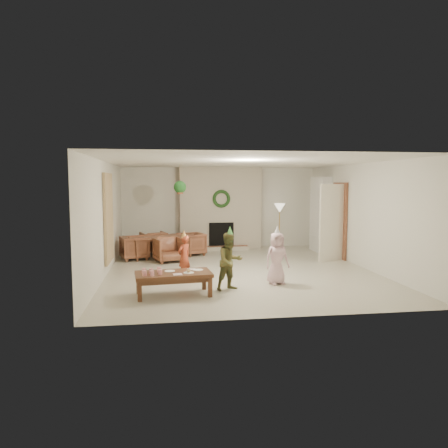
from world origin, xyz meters
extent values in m
plane|color=#B7B29E|center=(0.00, 0.00, 0.00)|extent=(7.00, 7.00, 0.00)
plane|color=white|center=(0.00, 0.00, 2.50)|extent=(7.00, 7.00, 0.00)
plane|color=silver|center=(0.00, 3.50, 1.25)|extent=(7.00, 0.00, 7.00)
plane|color=silver|center=(0.00, -3.50, 1.25)|extent=(7.00, 0.00, 7.00)
plane|color=silver|center=(-3.00, 0.00, 1.25)|extent=(0.00, 7.00, 7.00)
plane|color=silver|center=(3.00, 0.00, 1.25)|extent=(0.00, 7.00, 7.00)
cube|color=#572217|center=(0.00, 3.30, 1.25)|extent=(2.50, 0.40, 2.50)
cube|color=brown|center=(0.00, 2.95, 0.06)|extent=(1.60, 0.30, 0.12)
cube|color=black|center=(0.00, 3.12, 0.45)|extent=(0.75, 0.12, 0.75)
torus|color=#173915|center=(0.00, 3.07, 1.55)|extent=(0.54, 0.10, 0.54)
cylinder|color=gold|center=(1.79, 3.00, 0.01)|extent=(0.26, 0.26, 0.03)
cylinder|color=gold|center=(1.79, 3.00, 0.65)|extent=(0.03, 0.03, 1.26)
cone|color=beige|center=(1.79, 3.00, 1.26)|extent=(0.34, 0.34, 0.28)
cube|color=white|center=(2.84, 2.30, 1.10)|extent=(0.30, 1.00, 2.20)
cube|color=white|center=(2.82, 2.30, 0.45)|extent=(0.30, 0.92, 0.03)
cube|color=white|center=(2.82, 2.30, 0.85)|extent=(0.30, 0.92, 0.03)
cube|color=white|center=(2.82, 2.30, 1.25)|extent=(0.30, 0.92, 0.03)
cube|color=white|center=(2.82, 2.30, 1.65)|extent=(0.30, 0.92, 0.03)
cube|color=#B02320|center=(2.80, 2.15, 0.59)|extent=(0.20, 0.40, 0.24)
cube|color=#22597E|center=(2.80, 2.35, 0.99)|extent=(0.20, 0.44, 0.24)
cube|color=#A77523|center=(2.80, 2.20, 1.38)|extent=(0.20, 0.36, 0.22)
cube|color=brown|center=(2.96, 1.20, 1.02)|extent=(0.05, 0.86, 2.04)
cube|color=beige|center=(2.58, 0.82, 1.00)|extent=(0.77, 0.32, 2.00)
cube|color=#C3B58A|center=(-2.96, 0.20, 1.25)|extent=(0.06, 1.20, 2.00)
imported|color=brown|center=(-1.82, 1.97, 0.29)|extent=(1.82, 1.34, 0.57)
imported|color=brown|center=(-1.61, 1.29, 0.32)|extent=(0.85, 0.86, 0.63)
imported|color=brown|center=(-2.03, 2.66, 0.32)|extent=(0.85, 0.86, 0.63)
imported|color=brown|center=(-2.50, 1.76, 0.32)|extent=(0.86, 0.85, 0.63)
imported|color=brown|center=(-0.97, 2.24, 0.32)|extent=(0.86, 0.85, 0.63)
cylinder|color=tan|center=(-1.30, 1.50, 2.15)|extent=(0.01, 0.01, 0.70)
cylinder|color=#9D5232|center=(-1.30, 1.50, 1.80)|extent=(0.16, 0.16, 0.12)
sphere|color=#1A4E1C|center=(-1.30, 1.50, 1.92)|extent=(0.32, 0.32, 0.32)
cube|color=#57321D|center=(-1.56, -1.98, 0.39)|extent=(1.42, 0.81, 0.06)
cube|color=#57321D|center=(-1.56, -1.98, 0.31)|extent=(1.31, 0.70, 0.08)
cube|color=#57321D|center=(-2.15, -2.32, 0.18)|extent=(0.08, 0.08, 0.36)
cube|color=#57321D|center=(-0.92, -2.19, 0.18)|extent=(0.08, 0.08, 0.36)
cube|color=#57321D|center=(-2.20, -1.76, 0.18)|extent=(0.08, 0.08, 0.36)
cube|color=#57321D|center=(-0.98, -1.64, 0.18)|extent=(0.08, 0.08, 0.36)
cylinder|color=white|center=(-2.07, -2.19, 0.47)|extent=(0.08, 0.08, 0.09)
cylinder|color=white|center=(-2.09, -1.98, 0.47)|extent=(0.08, 0.08, 0.09)
cylinder|color=white|center=(-1.94, -2.23, 0.47)|extent=(0.08, 0.08, 0.09)
cylinder|color=white|center=(-1.96, -2.02, 0.47)|extent=(0.08, 0.08, 0.09)
cylinder|color=white|center=(-1.80, -2.13, 0.47)|extent=(0.08, 0.08, 0.09)
cylinder|color=white|center=(-1.82, -1.92, 0.47)|extent=(0.08, 0.08, 0.09)
cylinder|color=white|center=(-1.63, -1.86, 0.42)|extent=(0.21, 0.21, 0.01)
cylinder|color=white|center=(-1.29, -2.06, 0.42)|extent=(0.21, 0.21, 0.01)
cylinder|color=white|center=(-1.10, -1.83, 0.42)|extent=(0.21, 0.21, 0.01)
sphere|color=tan|center=(-1.29, -2.06, 0.46)|extent=(0.08, 0.08, 0.07)
cube|color=#DEA3AF|center=(-1.49, -2.16, 0.42)|extent=(0.17, 0.17, 0.01)
cube|color=#DEA3AF|center=(-1.22, -1.76, 0.42)|extent=(0.17, 0.17, 0.01)
imported|color=#A03B22|center=(-1.31, -0.67, 0.46)|extent=(0.40, 0.39, 0.92)
cone|color=gold|center=(-1.31, -0.67, 0.96)|extent=(0.17, 0.17, 0.18)
imported|color=brown|center=(-0.49, -1.74, 0.55)|extent=(0.65, 0.59, 1.10)
cone|color=#58BD51|center=(-0.49, -1.74, 1.14)|extent=(0.13, 0.13, 0.18)
imported|color=beige|center=(0.52, -1.41, 0.52)|extent=(0.57, 0.44, 1.05)
cone|color=silver|center=(0.52, -1.41, 1.09)|extent=(0.14, 0.14, 0.19)
camera|label=1|loc=(-1.71, -9.53, 2.04)|focal=33.78mm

